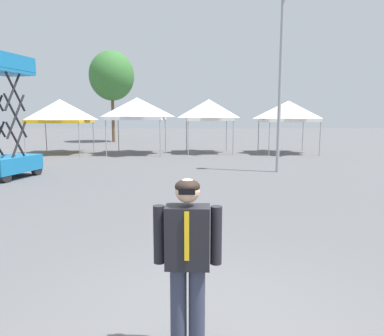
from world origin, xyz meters
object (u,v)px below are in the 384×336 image
object	(u,v)px
light_pole_opposite_side	(281,70)
scissor_lift	(7,143)
canopy_tent_left_of_center	(60,111)
canopy_tent_far_left	(288,111)
canopy_tent_behind_right	(137,109)
tree_behind_tents_left	(112,76)
canopy_tent_center	(209,110)
person_foreground	(188,256)

from	to	relation	value
light_pole_opposite_side	scissor_lift	bearing A→B (deg)	-172.63
canopy_tent_left_of_center	canopy_tent_far_left	xyz separation A→B (m)	(14.52, -0.08, -0.01)
canopy_tent_behind_right	tree_behind_tents_left	bearing A→B (deg)	109.25
tree_behind_tents_left	canopy_tent_center	bearing A→B (deg)	-50.88
canopy_tent_behind_right	canopy_tent_center	xyz separation A→B (m)	(4.54, 0.57, -0.07)
canopy_tent_behind_right	tree_behind_tents_left	size ratio (longest dim) A/B	0.43
tree_behind_tents_left	canopy_tent_left_of_center	bearing A→B (deg)	-96.28
scissor_lift	person_foreground	distance (m)	12.47
canopy_tent_left_of_center	canopy_tent_center	world-z (taller)	canopy_tent_center
canopy_tent_center	light_pole_opposite_side	world-z (taller)	light_pole_opposite_side
canopy_tent_center	tree_behind_tents_left	world-z (taller)	tree_behind_tents_left
light_pole_opposite_side	canopy_tent_center	bearing A→B (deg)	106.75
canopy_tent_far_left	scissor_lift	distance (m)	16.26
scissor_lift	canopy_tent_left_of_center	bearing A→B (deg)	97.21
scissor_lift	light_pole_opposite_side	bearing A→B (deg)	7.37
canopy_tent_far_left	tree_behind_tents_left	xyz separation A→B (m)	(-13.36, 10.61, 3.36)
canopy_tent_left_of_center	scissor_lift	xyz separation A→B (m)	(1.17, -9.28, -1.34)
scissor_lift	person_foreground	bearing A→B (deg)	-56.38
canopy_tent_behind_right	canopy_tent_far_left	size ratio (longest dim) A/B	1.05
canopy_tent_behind_right	light_pole_opposite_side	size ratio (longest dim) A/B	0.48
canopy_tent_center	tree_behind_tents_left	size ratio (longest dim) A/B	0.42
canopy_tent_behind_right	person_foreground	xyz separation A→B (m)	(3.15, -19.41, -1.81)
canopy_tent_left_of_center	person_foreground	xyz separation A→B (m)	(8.08, -19.66, -1.67)
person_foreground	light_pole_opposite_side	bearing A→B (deg)	71.88
canopy_tent_center	person_foreground	world-z (taller)	canopy_tent_center
scissor_lift	light_pole_opposite_side	world-z (taller)	light_pole_opposite_side
canopy_tent_far_left	scissor_lift	world-z (taller)	scissor_lift
canopy_tent_far_left	light_pole_opposite_side	distance (m)	8.37
canopy_tent_center	canopy_tent_far_left	xyz separation A→B (m)	(5.05, -0.40, -0.08)
canopy_tent_left_of_center	light_pole_opposite_side	xyz separation A→B (m)	(11.93, -7.89, 1.57)
canopy_tent_far_left	scissor_lift	xyz separation A→B (m)	(-13.34, -9.20, -1.34)
canopy_tent_left_of_center	canopy_tent_center	distance (m)	9.47
canopy_tent_center	scissor_lift	bearing A→B (deg)	-130.83
canopy_tent_far_left	tree_behind_tents_left	world-z (taller)	tree_behind_tents_left
canopy_tent_behind_right	person_foreground	world-z (taller)	canopy_tent_behind_right
canopy_tent_center	canopy_tent_far_left	bearing A→B (deg)	-4.50
canopy_tent_far_left	canopy_tent_center	bearing A→B (deg)	175.50
canopy_tent_center	light_pole_opposite_side	xyz separation A→B (m)	(2.47, -8.20, 1.50)
person_foreground	tree_behind_tents_left	bearing A→B (deg)	102.91
canopy_tent_behind_right	canopy_tent_far_left	bearing A→B (deg)	1.04
canopy_tent_left_of_center	tree_behind_tents_left	world-z (taller)	tree_behind_tents_left
canopy_tent_left_of_center	scissor_lift	world-z (taller)	scissor_lift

